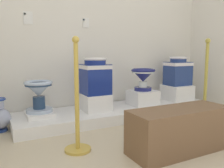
{
  "coord_description": "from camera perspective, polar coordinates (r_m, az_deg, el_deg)",
  "views": [
    {
      "loc": [
        0.15,
        -0.5,
        0.9
      ],
      "look_at": [
        1.61,
        2.32,
        0.47
      ],
      "focal_mm": 37.57,
      "sensor_mm": 36.0,
      "label": 1
    }
  ],
  "objects": [
    {
      "name": "wall_back",
      "position": [
        3.65,
        -1.55,
        16.46
      ],
      "size": [
        3.65,
        0.06,
        2.91
      ],
      "primitive_type": "cube",
      "color": "white",
      "rests_on": "ground_plane"
    },
    {
      "name": "antique_toilet_leftmost",
      "position": [
        3.43,
        7.57,
        1.9
      ],
      "size": [
        0.35,
        0.35,
        0.32
      ],
      "color": "navy",
      "rests_on": "plinth_block_leftmost"
    },
    {
      "name": "plinth_block_rightmost",
      "position": [
        2.99,
        -17.21,
        -6.97
      ],
      "size": [
        0.31,
        0.39,
        0.05
      ],
      "primitive_type": "cube",
      "color": "white",
      "rests_on": "display_platform"
    },
    {
      "name": "plinth_block_slender_white",
      "position": [
        3.95,
        15.54,
        -1.97
      ],
      "size": [
        0.39,
        0.39,
        0.24
      ],
      "primitive_type": "cube",
      "color": "white",
      "rests_on": "display_platform"
    },
    {
      "name": "plinth_block_leftmost",
      "position": [
        3.48,
        7.48,
        -3.28
      ],
      "size": [
        0.39,
        0.34,
        0.21
      ],
      "primitive_type": "cube",
      "color": "white",
      "rests_on": "display_platform"
    },
    {
      "name": "museum_bench",
      "position": [
        2.25,
        16.09,
        -10.68
      ],
      "size": [
        0.96,
        0.36,
        0.4
      ],
      "primitive_type": "cube",
      "color": "brown",
      "rests_on": "ground_plane"
    },
    {
      "name": "plinth_block_squat_floral",
      "position": [
        3.13,
        -4.04,
        -4.4
      ],
      "size": [
        0.35,
        0.35,
        0.22
      ],
      "primitive_type": "cube",
      "color": "white",
      "rests_on": "display_platform"
    },
    {
      "name": "info_placard_first",
      "position": [
        3.27,
        -19.78,
        14.93
      ],
      "size": [
        0.12,
        0.01,
        0.16
      ],
      "color": "white"
    },
    {
      "name": "ground_plane",
      "position": [
        2.21,
        22.82,
        -17.19
      ],
      "size": [
        5.45,
        5.52,
        0.02
      ],
      "primitive_type": "cube",
      "color": "beige"
    },
    {
      "name": "stanchion_post_near_right",
      "position": [
        3.19,
        21.65,
        -2.96
      ],
      "size": [
        0.24,
        0.24,
        1.07
      ],
      "color": "#B3A13F",
      "rests_on": "ground_plane"
    },
    {
      "name": "stanchion_post_near_left",
      "position": [
        2.16,
        -8.47,
        -7.75
      ],
      "size": [
        0.24,
        0.24,
        1.04
      ],
      "color": "gold",
      "rests_on": "ground_plane"
    },
    {
      "name": "info_placard_second",
      "position": [
        3.47,
        -6.4,
        14.63
      ],
      "size": [
        0.09,
        0.01,
        0.13
      ],
      "color": "white"
    },
    {
      "name": "antique_toilet_rightmost",
      "position": [
        2.94,
        -17.43,
        -1.86
      ],
      "size": [
        0.33,
        0.33,
        0.38
      ],
      "color": "silver",
      "rests_on": "plinth_block_rightmost"
    },
    {
      "name": "antique_toilet_slender_white",
      "position": [
        3.91,
        15.73,
        3.15
      ],
      "size": [
        0.38,
        0.29,
        0.46
      ],
      "color": "navy",
      "rests_on": "plinth_block_slender_white"
    },
    {
      "name": "antique_toilet_squat_floral",
      "position": [
        3.08,
        -4.1,
        2.14
      ],
      "size": [
        0.34,
        0.34,
        0.48
      ],
      "color": "navy",
      "rests_on": "plinth_block_squat_floral"
    },
    {
      "name": "display_platform",
      "position": [
        3.33,
        1.77,
        -6.74
      ],
      "size": [
        2.84,
        0.76,
        0.13
      ],
      "primitive_type": "cube",
      "color": "white",
      "rests_on": "ground_plane"
    }
  ]
}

